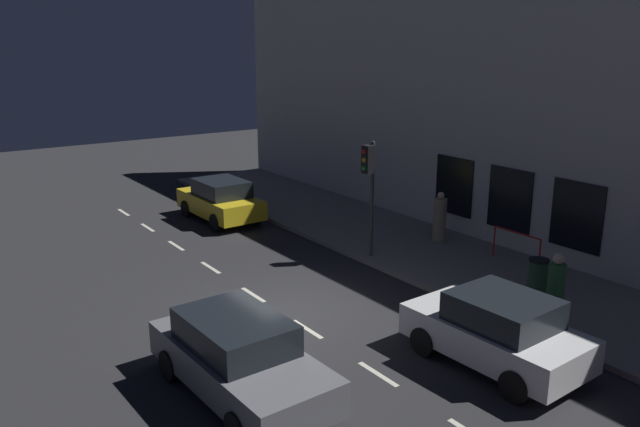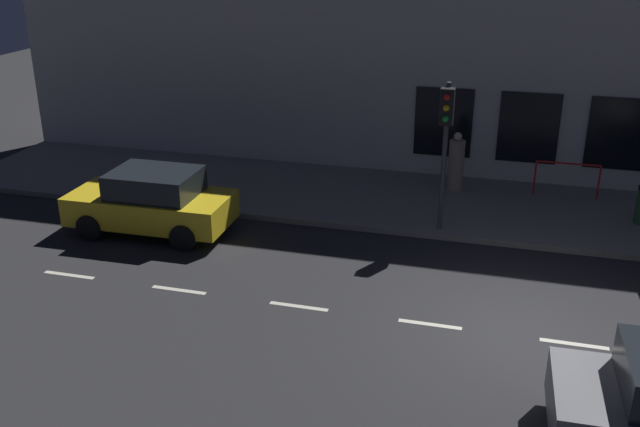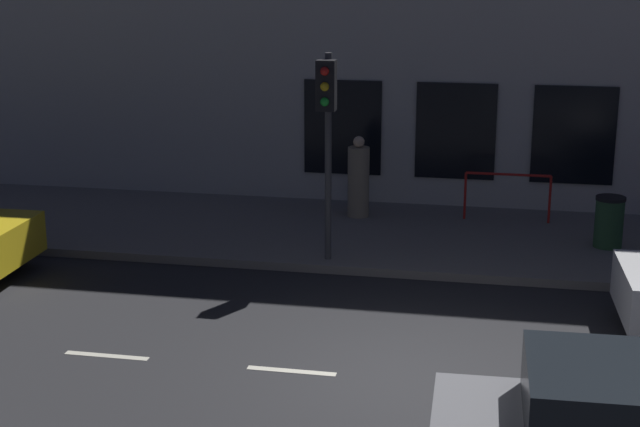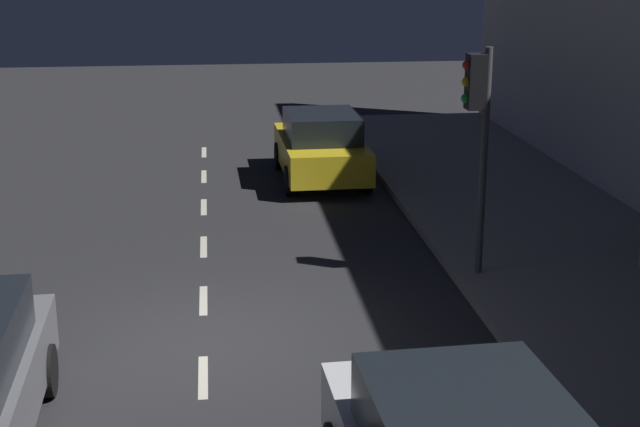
{
  "view_description": "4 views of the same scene",
  "coord_description": "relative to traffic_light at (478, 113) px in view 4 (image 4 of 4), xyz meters",
  "views": [
    {
      "loc": [
        -7.86,
        -12.6,
        6.71
      ],
      "look_at": [
        2.95,
        2.64,
        1.58
      ],
      "focal_mm": 35.99,
      "sensor_mm": 36.0,
      "label": 1
    },
    {
      "loc": [
        -11.85,
        0.5,
        6.97
      ],
      "look_at": [
        1.69,
        4.23,
        1.34
      ],
      "focal_mm": 39.95,
      "sensor_mm": 36.0,
      "label": 2
    },
    {
      "loc": [
        -11.45,
        -1.02,
        5.36
      ],
      "look_at": [
        2.0,
        1.61,
        1.63
      ],
      "focal_mm": 54.1,
      "sensor_mm": 36.0,
      "label": 3
    },
    {
      "loc": [
        0.21,
        -11.62,
        5.25
      ],
      "look_at": [
        1.77,
        1.4,
        1.38
      ],
      "focal_mm": 51.8,
      "sensor_mm": 36.0,
      "label": 4
    }
  ],
  "objects": [
    {
      "name": "parked_car_0",
      "position": [
        -1.59,
        6.81,
        -1.95
      ],
      "size": [
        1.94,
        3.95,
        1.58
      ],
      "rotation": [
        0.0,
        0.0,
        0.01
      ],
      "color": "gold",
      "rests_on": "ground"
    },
    {
      "name": "ground_plane",
      "position": [
        -4.26,
        -1.93,
        -2.74
      ],
      "size": [
        60.0,
        60.0,
        0.0
      ],
      "primitive_type": "plane",
      "color": "#28282B"
    },
    {
      "name": "lane_centre_line",
      "position": [
        -4.26,
        -2.93,
        -2.73
      ],
      "size": [
        0.12,
        27.2,
        0.01
      ],
      "color": "beige",
      "rests_on": "ground"
    },
    {
      "name": "traffic_light",
      "position": [
        0.0,
        0.0,
        0.0
      ],
      "size": [
        0.46,
        0.32,
        3.59
      ],
      "color": "#424244",
      "rests_on": "sidewalk"
    }
  ]
}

